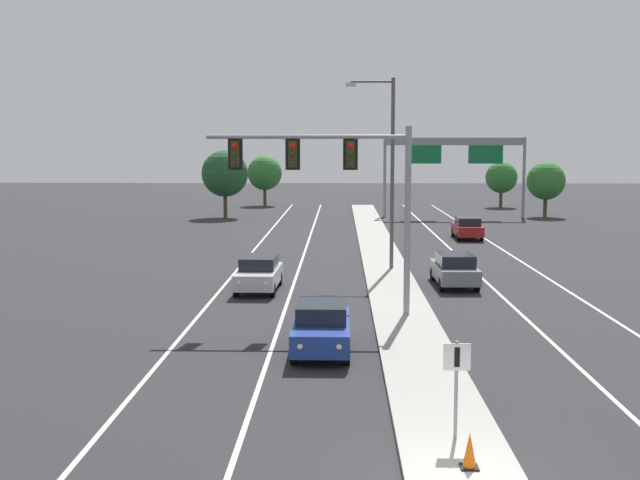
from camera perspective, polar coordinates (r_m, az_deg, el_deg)
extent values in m
cube|color=#9E9B93|center=(33.50, 5.69, -4.44)|extent=(2.40, 110.00, 0.15)
cube|color=silver|center=(40.37, -1.71, -2.59)|extent=(0.14, 100.00, 0.01)
cube|color=silver|center=(40.94, 11.56, -2.60)|extent=(0.14, 100.00, 0.01)
cube|color=silver|center=(40.69, -6.36, -2.56)|extent=(0.14, 100.00, 0.01)
cube|color=silver|center=(41.65, 16.04, -2.57)|extent=(0.14, 100.00, 0.01)
cylinder|color=gray|center=(30.09, 6.38, 1.36)|extent=(0.24, 0.24, 7.20)
cylinder|color=gray|center=(29.88, -0.94, 7.51)|extent=(7.66, 0.16, 0.16)
cube|color=black|center=(29.89, 2.23, 6.26)|extent=(0.56, 0.06, 1.20)
cube|color=#38330F|center=(29.85, 2.23, 6.25)|extent=(0.32, 0.32, 1.00)
sphere|color=red|center=(29.68, 2.23, 6.87)|extent=(0.22, 0.22, 0.22)
sphere|color=#282828|center=(29.68, 2.23, 6.25)|extent=(0.22, 0.22, 0.22)
sphere|color=#282828|center=(29.68, 2.23, 5.63)|extent=(0.22, 0.22, 0.22)
cube|color=black|center=(29.94, -1.99, 6.26)|extent=(0.56, 0.06, 1.20)
cube|color=#38330F|center=(29.90, -1.99, 6.26)|extent=(0.32, 0.32, 1.00)
sphere|color=red|center=(29.73, -2.02, 6.87)|extent=(0.22, 0.22, 0.22)
sphere|color=#282828|center=(29.73, -2.01, 6.25)|extent=(0.22, 0.22, 0.22)
sphere|color=#282828|center=(29.74, -2.01, 5.64)|extent=(0.22, 0.22, 0.22)
cube|color=black|center=(30.15, -6.17, 6.23)|extent=(0.56, 0.06, 1.20)
cube|color=#38330F|center=(30.11, -6.18, 6.23)|extent=(0.32, 0.32, 1.00)
sphere|color=red|center=(29.94, -6.23, 6.83)|extent=(0.22, 0.22, 0.22)
sphere|color=#282828|center=(29.94, -6.22, 6.22)|extent=(0.22, 0.22, 0.22)
sphere|color=#282828|center=(29.95, -6.22, 5.61)|extent=(0.22, 0.22, 0.22)
cylinder|color=gray|center=(17.81, 9.86, -10.68)|extent=(0.08, 0.08, 2.20)
cube|color=white|center=(17.58, 9.92, -8.37)|extent=(0.60, 0.03, 0.60)
cube|color=black|center=(17.56, 9.93, -8.39)|extent=(0.12, 0.01, 0.44)
cylinder|color=#4C4C51|center=(41.56, 5.28, 4.78)|extent=(0.20, 0.20, 10.00)
cylinder|color=#4C4C51|center=(41.62, 3.81, 11.41)|extent=(2.20, 0.12, 0.12)
cube|color=#B7B7B2|center=(41.58, 2.26, 11.22)|extent=(0.56, 0.28, 0.20)
cube|color=navy|center=(25.40, 0.11, -6.65)|extent=(1.82, 4.41, 0.70)
cube|color=black|center=(25.48, 0.13, -5.15)|extent=(1.59, 2.38, 0.56)
sphere|color=#EAE5C6|center=(23.26, 1.39, -7.78)|extent=(0.18, 0.18, 0.18)
sphere|color=#EAE5C6|center=(23.30, -1.47, -7.76)|extent=(0.18, 0.18, 0.18)
cylinder|color=black|center=(24.02, 1.94, -8.30)|extent=(0.22, 0.64, 0.64)
cylinder|color=black|center=(24.07, -1.92, -8.27)|extent=(0.22, 0.64, 0.64)
cylinder|color=black|center=(26.93, 1.92, -6.64)|extent=(0.22, 0.64, 0.64)
cylinder|color=black|center=(26.97, -1.51, -6.62)|extent=(0.22, 0.64, 0.64)
cube|color=#B7B7BC|center=(36.11, -4.48, -2.65)|extent=(1.91, 4.44, 0.70)
cube|color=black|center=(36.23, -4.44, -1.61)|extent=(1.64, 2.41, 0.56)
sphere|color=#EAE5C6|center=(33.90, -3.98, -3.18)|extent=(0.18, 0.18, 0.18)
sphere|color=#EAE5C6|center=(34.06, -5.91, -3.15)|extent=(0.18, 0.18, 0.18)
cylinder|color=black|center=(34.61, -3.47, -3.64)|extent=(0.24, 0.65, 0.64)
cylinder|color=black|center=(34.82, -6.10, -3.60)|extent=(0.24, 0.65, 0.64)
cylinder|color=black|center=(37.55, -2.97, -2.82)|extent=(0.24, 0.65, 0.64)
cylinder|color=black|center=(37.75, -5.38, -2.79)|extent=(0.24, 0.65, 0.64)
cube|color=slate|center=(37.81, 9.73, -2.30)|extent=(1.87, 4.43, 0.70)
cube|color=black|center=(37.50, 9.80, -1.40)|extent=(1.62, 2.40, 0.56)
sphere|color=#EAE5C6|center=(39.85, 8.41, -1.74)|extent=(0.18, 0.18, 0.18)
sphere|color=#EAE5C6|center=(40.02, 10.05, -1.74)|extent=(0.18, 0.18, 0.18)
cylinder|color=black|center=(39.21, 8.22, -2.47)|extent=(0.23, 0.64, 0.64)
cylinder|color=black|center=(39.46, 10.52, -2.46)|extent=(0.23, 0.64, 0.64)
cylinder|color=black|center=(36.28, 8.84, -3.23)|extent=(0.23, 0.64, 0.64)
cylinder|color=black|center=(36.55, 11.33, -3.21)|extent=(0.23, 0.64, 0.64)
cube|color=maroon|center=(57.47, 10.64, 0.76)|extent=(1.88, 4.43, 0.70)
cube|color=black|center=(57.19, 10.69, 1.36)|extent=(1.63, 2.41, 0.56)
sphere|color=#EAE5C6|center=(59.53, 9.80, 1.03)|extent=(0.18, 0.18, 0.18)
sphere|color=#EAE5C6|center=(59.69, 10.90, 1.02)|extent=(0.18, 0.18, 0.18)
cylinder|color=black|center=(58.87, 9.66, 0.57)|extent=(0.23, 0.64, 0.64)
cylinder|color=black|center=(59.09, 11.20, 0.56)|extent=(0.23, 0.64, 0.64)
cylinder|color=black|center=(55.92, 10.04, 0.24)|extent=(0.23, 0.64, 0.64)
cylinder|color=black|center=(56.15, 11.65, 0.23)|extent=(0.23, 0.64, 0.64)
cube|color=black|center=(16.67, 10.79, -15.90)|extent=(0.36, 0.36, 0.04)
cone|color=orange|center=(16.53, 10.82, -14.72)|extent=(0.28, 0.28, 0.70)
cylinder|color=gray|center=(74.11, 4.72, 4.56)|extent=(0.28, 0.28, 7.50)
cylinder|color=gray|center=(75.96, 14.59, 4.42)|extent=(0.28, 0.28, 7.50)
cube|color=gray|center=(74.70, 9.77, 7.07)|extent=(13.00, 0.36, 0.70)
cube|color=#0F6033|center=(74.15, 7.57, 6.18)|extent=(3.20, 0.08, 1.70)
cube|color=#0F6033|center=(74.97, 11.95, 6.10)|extent=(3.20, 0.08, 1.70)
cylinder|color=#4C3823|center=(74.23, -6.89, 2.56)|extent=(0.36, 0.36, 2.39)
sphere|color=#1E4C28|center=(74.08, -6.93, 4.83)|extent=(4.36, 4.36, 4.36)
cylinder|color=#4C3823|center=(88.70, 13.00, 2.95)|extent=(0.36, 0.36, 1.90)
sphere|color=#2D6B2D|center=(88.58, 13.04, 4.46)|extent=(3.47, 3.47, 3.47)
cylinder|color=#4C3823|center=(77.37, 16.04, 2.36)|extent=(0.36, 0.36, 1.97)
sphere|color=#2D6B2D|center=(77.23, 16.10, 4.15)|extent=(3.60, 3.60, 3.60)
cylinder|color=#4C3823|center=(89.08, -4.03, 3.20)|extent=(0.36, 0.36, 2.13)
sphere|color=#2D6B2D|center=(88.96, -4.04, 4.89)|extent=(3.90, 3.90, 3.90)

